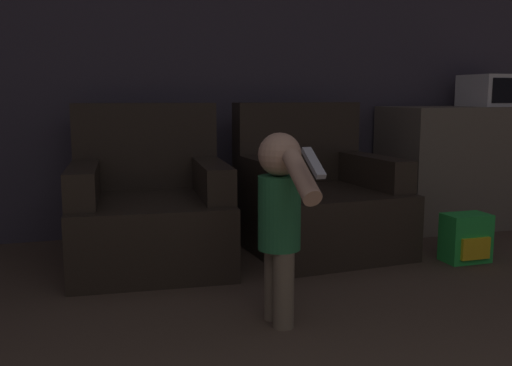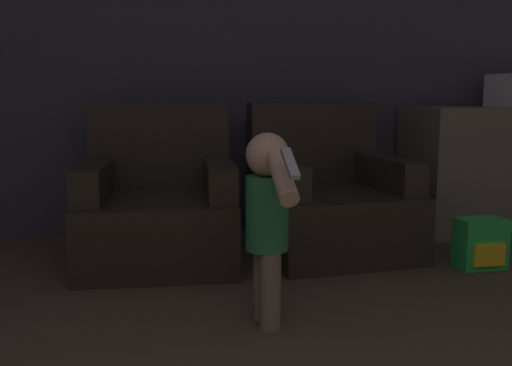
{
  "view_description": "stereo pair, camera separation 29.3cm",
  "coord_description": "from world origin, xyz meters",
  "px_view_note": "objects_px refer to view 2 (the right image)",
  "views": [
    {
      "loc": [
        -0.51,
        0.41,
        0.99
      ],
      "look_at": [
        0.34,
        3.18,
        0.54
      ],
      "focal_mm": 40.0,
      "sensor_mm": 36.0,
      "label": 1
    },
    {
      "loc": [
        -0.23,
        0.34,
        0.99
      ],
      "look_at": [
        0.34,
        3.18,
        0.54
      ],
      "focal_mm": 40.0,
      "sensor_mm": 36.0,
      "label": 2
    }
  ],
  "objects_px": {
    "armchair_left": "(159,209)",
    "toy_backpack": "(481,244)",
    "person_toddler": "(268,213)",
    "armchair_right": "(329,202)"
  },
  "relations": [
    {
      "from": "armchair_left",
      "to": "armchair_right",
      "type": "bearing_deg",
      "value": 4.08
    },
    {
      "from": "armchair_right",
      "to": "person_toddler",
      "type": "distance_m",
      "value": 1.3
    },
    {
      "from": "armchair_left",
      "to": "toy_backpack",
      "type": "distance_m",
      "value": 1.9
    },
    {
      "from": "armchair_left",
      "to": "toy_backpack",
      "type": "relative_size",
      "value": 3.35
    },
    {
      "from": "person_toddler",
      "to": "toy_backpack",
      "type": "distance_m",
      "value": 1.54
    },
    {
      "from": "person_toddler",
      "to": "toy_backpack",
      "type": "xyz_separation_m",
      "value": [
        1.39,
        0.56,
        -0.35
      ]
    },
    {
      "from": "armchair_left",
      "to": "armchair_right",
      "type": "height_order",
      "value": "same"
    },
    {
      "from": "armchair_right",
      "to": "person_toddler",
      "type": "height_order",
      "value": "armchair_right"
    },
    {
      "from": "armchair_right",
      "to": "toy_backpack",
      "type": "xyz_separation_m",
      "value": [
        0.74,
        -0.55,
        -0.17
      ]
    },
    {
      "from": "armchair_right",
      "to": "toy_backpack",
      "type": "height_order",
      "value": "armchair_right"
    }
  ]
}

